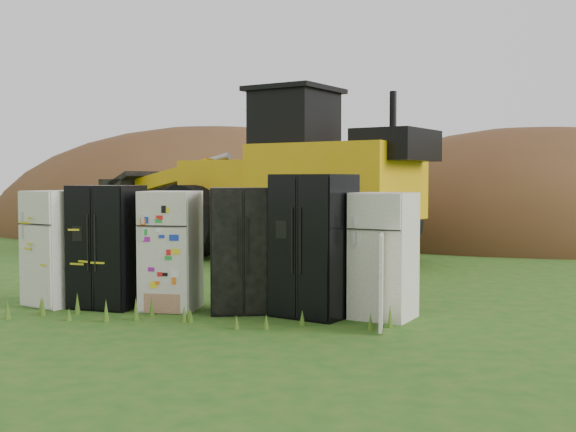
% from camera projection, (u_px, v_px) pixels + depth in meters
% --- Properties ---
extents(ground, '(120.00, 120.00, 0.00)m').
position_uv_depth(ground, '(216.00, 311.00, 9.86)').
color(ground, '#1E5215').
rests_on(ground, ground).
extents(fridge_leftmost, '(0.93, 0.92, 1.64)m').
position_uv_depth(fridge_leftmost, '(57.00, 248.00, 10.30)').
color(fridge_leftmost, white).
rests_on(fridge_leftmost, ground).
extents(fridge_black_side, '(0.96, 0.79, 1.72)m').
position_uv_depth(fridge_black_side, '(107.00, 246.00, 10.13)').
color(fridge_black_side, black).
rests_on(fridge_black_side, ground).
extents(fridge_sticker, '(0.76, 0.70, 1.64)m').
position_uv_depth(fridge_sticker, '(171.00, 250.00, 9.96)').
color(fridge_sticker, silver).
rests_on(fridge_sticker, ground).
extents(fridge_dark_mid, '(1.05, 0.95, 1.69)m').
position_uv_depth(fridge_dark_mid, '(242.00, 250.00, 9.78)').
color(fridge_dark_mid, black).
rests_on(fridge_dark_mid, ground).
extents(fridge_black_right, '(1.15, 1.06, 1.87)m').
position_uv_depth(fridge_black_right, '(314.00, 245.00, 9.48)').
color(fridge_black_right, black).
rests_on(fridge_black_right, ground).
extents(fridge_open_door, '(0.90, 0.86, 1.63)m').
position_uv_depth(fridge_open_door, '(384.00, 256.00, 9.32)').
color(fridge_open_door, white).
rests_on(fridge_open_door, ground).
extents(wheel_loader, '(8.53, 5.73, 3.83)m').
position_uv_depth(wheel_loader, '(259.00, 174.00, 16.62)').
color(wheel_loader, '#E3A10F').
rests_on(wheel_loader, ground).
extents(dirt_mound_right, '(13.24, 9.71, 6.58)m').
position_uv_depth(dirt_mound_right, '(534.00, 241.00, 20.85)').
color(dirt_mound_right, '#4C2D18').
rests_on(dirt_mound_right, ground).
extents(dirt_mound_left, '(15.61, 11.71, 7.23)m').
position_uv_depth(dirt_mound_left, '(210.00, 230.00, 25.19)').
color(dirt_mound_left, '#4C2D18').
rests_on(dirt_mound_left, ground).
extents(dirt_mound_back, '(18.49, 12.32, 5.82)m').
position_uv_depth(dirt_mound_back, '(375.00, 227.00, 27.07)').
color(dirt_mound_back, '#4C2D18').
rests_on(dirt_mound_back, ground).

